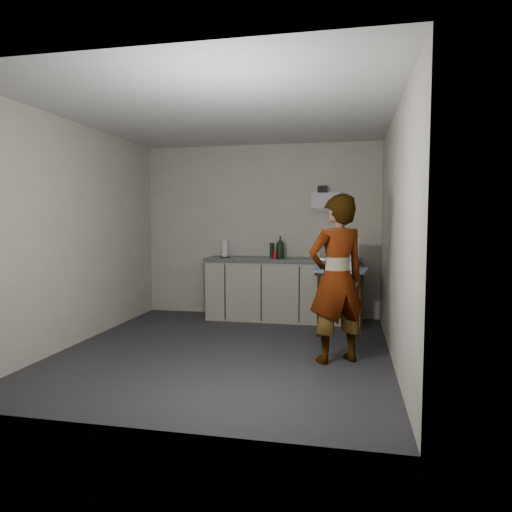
% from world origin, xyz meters
% --- Properties ---
extents(ground, '(4.00, 4.00, 0.00)m').
position_xyz_m(ground, '(0.00, 0.00, 0.00)').
color(ground, '#29282D').
rests_on(ground, ground).
extents(wall_back, '(3.60, 0.02, 2.60)m').
position_xyz_m(wall_back, '(0.00, 1.99, 1.30)').
color(wall_back, beige).
rests_on(wall_back, ground).
extents(wall_right, '(0.02, 4.00, 2.60)m').
position_xyz_m(wall_right, '(1.79, 0.00, 1.30)').
color(wall_right, beige).
rests_on(wall_right, ground).
extents(wall_left, '(0.02, 4.00, 2.60)m').
position_xyz_m(wall_left, '(-1.79, 0.00, 1.30)').
color(wall_left, beige).
rests_on(wall_left, ground).
extents(ceiling, '(3.60, 4.00, 0.01)m').
position_xyz_m(ceiling, '(0.00, 0.00, 2.60)').
color(ceiling, silver).
rests_on(ceiling, wall_back).
extents(kitchen_counter, '(2.24, 0.62, 0.91)m').
position_xyz_m(kitchen_counter, '(0.40, 1.70, 0.43)').
color(kitchen_counter, black).
rests_on(kitchen_counter, ground).
extents(wall_shelf, '(0.42, 0.18, 0.37)m').
position_xyz_m(wall_shelf, '(1.00, 1.92, 1.75)').
color(wall_shelf, white).
rests_on(wall_shelf, ground).
extents(side_table, '(0.73, 0.73, 0.84)m').
position_xyz_m(side_table, '(1.25, 1.03, 0.73)').
color(side_table, '#321E0B').
rests_on(side_table, ground).
extents(standing_man, '(0.75, 0.68, 1.72)m').
position_xyz_m(standing_man, '(1.22, -0.18, 0.86)').
color(standing_man, '#B2A593').
rests_on(standing_man, ground).
extents(soap_bottle, '(0.14, 0.14, 0.32)m').
position_xyz_m(soap_bottle, '(0.35, 1.70, 1.07)').
color(soap_bottle, black).
rests_on(soap_bottle, kitchen_counter).
extents(soda_can, '(0.06, 0.06, 0.11)m').
position_xyz_m(soda_can, '(0.29, 1.66, 0.97)').
color(soda_can, red).
rests_on(soda_can, kitchen_counter).
extents(dark_bottle, '(0.07, 0.07, 0.22)m').
position_xyz_m(dark_bottle, '(0.24, 1.68, 1.02)').
color(dark_bottle, black).
rests_on(dark_bottle, kitchen_counter).
extents(paper_towel, '(0.14, 0.14, 0.26)m').
position_xyz_m(paper_towel, '(-0.47, 1.66, 1.03)').
color(paper_towel, black).
rests_on(paper_towel, kitchen_counter).
extents(dish_rack, '(0.36, 0.27, 0.25)m').
position_xyz_m(dish_rack, '(1.10, 1.73, 0.97)').
color(dish_rack, silver).
rests_on(dish_rack, kitchen_counter).
extents(bakery_box, '(0.35, 0.36, 0.39)m').
position_xyz_m(bakery_box, '(1.29, 1.06, 0.93)').
color(bakery_box, white).
rests_on(bakery_box, side_table).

